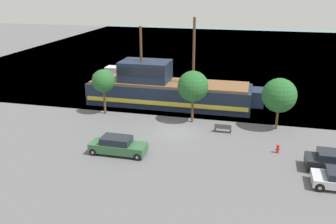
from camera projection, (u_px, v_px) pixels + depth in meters
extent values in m
plane|color=#5B5B5E|center=(176.00, 132.00, 35.11)|extent=(160.00, 160.00, 0.00)
plane|color=slate|center=(224.00, 51.00, 75.44)|extent=(80.00, 80.00, 0.00)
cube|color=#192338|center=(169.00, 94.00, 42.46)|extent=(18.33, 4.67, 2.45)
cube|color=gold|center=(169.00, 98.00, 42.58)|extent=(17.96, 4.75, 0.45)
cube|color=#192338|center=(257.00, 97.00, 40.15)|extent=(1.40, 2.57, 1.72)
cube|color=brown|center=(169.00, 83.00, 42.01)|extent=(17.60, 4.30, 0.25)
cube|color=#192338|center=(145.00, 71.00, 42.22)|extent=(5.50, 3.74, 2.23)
cube|color=black|center=(145.00, 68.00, 42.11)|extent=(5.22, 3.80, 0.80)
cylinder|color=#4C331E|center=(194.00, 51.00, 40.17)|extent=(0.28, 0.28, 7.14)
cylinder|color=#4C331E|center=(141.00, 54.00, 41.68)|extent=(0.28, 0.28, 6.07)
cube|color=maroon|center=(121.00, 77.00, 53.76)|extent=(7.61, 2.32, 0.79)
cube|color=silver|center=(117.00, 70.00, 53.59)|extent=(3.05, 1.81, 1.01)
cube|color=black|center=(123.00, 71.00, 53.38)|extent=(0.12, 1.62, 0.81)
cube|color=#2D5B38|center=(118.00, 147.00, 30.49)|extent=(4.62, 1.72, 0.71)
cube|color=black|center=(116.00, 140.00, 30.32)|extent=(2.40, 1.55, 0.55)
cylinder|color=black|center=(137.00, 157.00, 29.46)|extent=(0.61, 0.22, 0.61)
cylinder|color=gray|center=(137.00, 157.00, 29.46)|extent=(0.23, 0.25, 0.23)
cylinder|color=black|center=(143.00, 149.00, 30.87)|extent=(0.61, 0.22, 0.61)
cylinder|color=gray|center=(143.00, 149.00, 30.87)|extent=(0.23, 0.25, 0.23)
cylinder|color=black|center=(93.00, 152.00, 30.30)|extent=(0.61, 0.22, 0.61)
cylinder|color=gray|center=(93.00, 152.00, 30.30)|extent=(0.23, 0.25, 0.23)
cylinder|color=black|center=(101.00, 144.00, 31.71)|extent=(0.61, 0.22, 0.61)
cylinder|color=gray|center=(101.00, 144.00, 31.71)|extent=(0.23, 0.25, 0.23)
cylinder|color=black|center=(320.00, 187.00, 25.07)|extent=(0.64, 0.22, 0.64)
cylinder|color=gray|center=(320.00, 187.00, 25.07)|extent=(0.24, 0.25, 0.24)
cylinder|color=black|center=(316.00, 175.00, 26.68)|extent=(0.64, 0.22, 0.64)
cylinder|color=gray|center=(316.00, 175.00, 26.68)|extent=(0.24, 0.25, 0.24)
cube|color=black|center=(332.00, 163.00, 27.79)|extent=(3.83, 1.89, 0.73)
cube|color=black|center=(332.00, 155.00, 27.61)|extent=(1.99, 1.70, 0.53)
cylinder|color=black|center=(313.00, 169.00, 27.43)|extent=(0.66, 0.22, 0.66)
cylinder|color=gray|center=(313.00, 169.00, 27.43)|extent=(0.25, 0.25, 0.25)
cylinder|color=black|center=(310.00, 159.00, 28.99)|extent=(0.66, 0.22, 0.66)
cylinder|color=gray|center=(310.00, 159.00, 28.99)|extent=(0.25, 0.25, 0.25)
cylinder|color=red|center=(278.00, 150.00, 30.76)|extent=(0.22, 0.22, 0.56)
sphere|color=red|center=(278.00, 146.00, 30.64)|extent=(0.25, 0.25, 0.25)
cylinder|color=red|center=(276.00, 149.00, 30.79)|extent=(0.10, 0.09, 0.09)
cylinder|color=red|center=(280.00, 150.00, 30.71)|extent=(0.10, 0.09, 0.09)
cube|color=#4C4742|center=(223.00, 128.00, 34.93)|extent=(1.56, 0.45, 0.05)
cube|color=#4C4742|center=(223.00, 126.00, 34.68)|extent=(1.56, 0.06, 0.40)
cube|color=#2D2D2D|center=(215.00, 129.00, 35.17)|extent=(0.12, 0.36, 0.40)
cube|color=#2D2D2D|center=(230.00, 131.00, 34.85)|extent=(0.12, 0.36, 0.40)
cylinder|color=brown|center=(105.00, 102.00, 39.61)|extent=(0.24, 0.24, 2.56)
sphere|color=#235B28|center=(103.00, 81.00, 38.84)|extent=(2.42, 2.42, 2.42)
cylinder|color=brown|center=(192.00, 111.00, 37.21)|extent=(0.24, 0.24, 2.43)
sphere|color=#235B28|center=(193.00, 86.00, 36.38)|extent=(3.03, 3.03, 3.03)
cylinder|color=brown|center=(277.00, 119.00, 35.54)|extent=(0.24, 0.24, 1.98)
sphere|color=#235B28|center=(279.00, 95.00, 34.75)|extent=(3.23, 3.23, 3.23)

